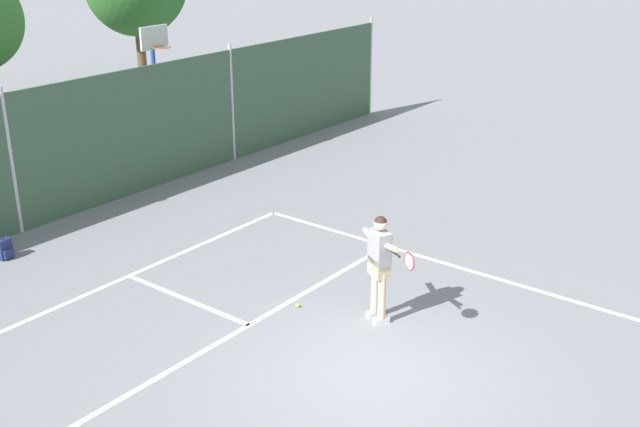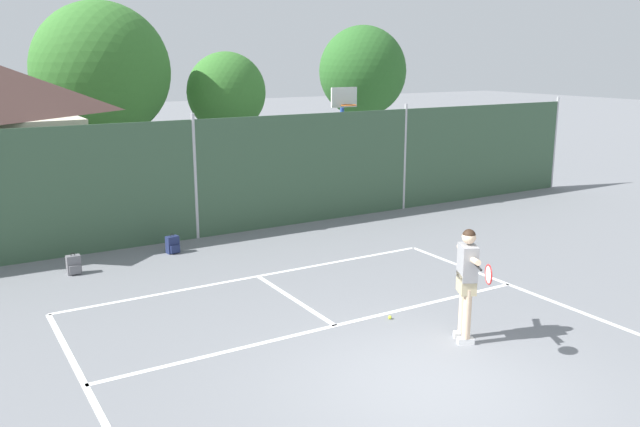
{
  "view_description": "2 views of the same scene",
  "coord_description": "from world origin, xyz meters",
  "views": [
    {
      "loc": [
        -8.28,
        -5.43,
        6.41
      ],
      "look_at": [
        1.74,
        2.34,
        1.47
      ],
      "focal_mm": 44.21,
      "sensor_mm": 36.0,
      "label": 1
    },
    {
      "loc": [
        -5.59,
        -6.41,
        4.45
      ],
      "look_at": [
        0.9,
        4.49,
        1.44
      ],
      "focal_mm": 37.21,
      "sensor_mm": 36.0,
      "label": 2
    }
  ],
  "objects": [
    {
      "name": "backpack_grey",
      "position": [
        -3.25,
        7.62,
        0.19
      ],
      "size": [
        0.28,
        0.24,
        0.46
      ],
      "color": "slate",
      "rests_on": "ground"
    },
    {
      "name": "chainlink_fence",
      "position": [
        0.0,
        9.0,
        1.49
      ],
      "size": [
        26.09,
        0.09,
        3.12
      ],
      "color": "#38563D",
      "rests_on": "ground"
    },
    {
      "name": "ground_plane",
      "position": [
        0.0,
        0.0,
        0.0
      ],
      "size": [
        120.0,
        120.0,
        0.0
      ],
      "primitive_type": "plane",
      "color": "slate"
    },
    {
      "name": "tennis_ball",
      "position": [
        0.97,
        2.24,
        0.03
      ],
      "size": [
        0.07,
        0.07,
        0.07
      ],
      "primitive_type": "sphere",
      "color": "#CCE033",
      "rests_on": "ground"
    },
    {
      "name": "backpack_navy",
      "position": [
        -0.97,
        8.04,
        0.19
      ],
      "size": [
        0.31,
        0.28,
        0.46
      ],
      "color": "navy",
      "rests_on": "ground"
    },
    {
      "name": "treeline_backdrop",
      "position": [
        -1.4,
        18.88,
        3.76
      ],
      "size": [
        27.85,
        4.49,
        6.43
      ],
      "color": "brown",
      "rests_on": "ground"
    },
    {
      "name": "tennis_player",
      "position": [
        1.45,
        0.89,
        1.11
      ],
      "size": [
        0.63,
        1.34,
        1.85
      ],
      "color": "silver",
      "rests_on": "ground"
    },
    {
      "name": "basketball_hoop",
      "position": [
        5.43,
        10.71,
        2.31
      ],
      "size": [
        0.9,
        0.67,
        3.55
      ],
      "color": "#284CB2",
      "rests_on": "ground"
    },
    {
      "name": "court_markings",
      "position": [
        0.0,
        0.65,
        0.0
      ],
      "size": [
        8.3,
        11.1,
        0.01
      ],
      "color": "white",
      "rests_on": "ground"
    }
  ]
}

